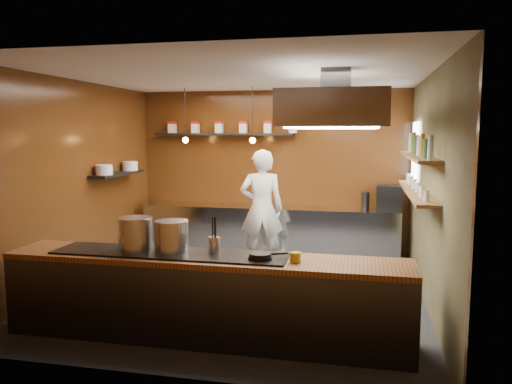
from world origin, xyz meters
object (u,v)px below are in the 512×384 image
(stockpot_large, at_px, (135,234))
(stockpot_small, at_px, (171,236))
(espresso_machine, at_px, (389,198))
(chef, at_px, (262,209))
(extractor_hood, at_px, (336,110))

(stockpot_large, height_order, stockpot_small, stockpot_large)
(espresso_machine, distance_m, chef, 2.23)
(stockpot_large, distance_m, stockpot_small, 0.43)
(chef, bearing_deg, espresso_machine, -169.61)
(espresso_machine, bearing_deg, chef, -156.45)
(extractor_hood, bearing_deg, stockpot_small, -145.26)
(extractor_hood, height_order, stockpot_small, extractor_hood)
(stockpot_large, distance_m, espresso_machine, 4.75)
(extractor_hood, distance_m, chef, 2.66)
(espresso_machine, relative_size, chef, 0.22)
(stockpot_large, xyz_separation_m, chef, (0.84, 2.94, -0.14))
(stockpot_small, bearing_deg, chef, 82.02)
(stockpot_large, bearing_deg, espresso_machine, 52.26)
(chef, bearing_deg, extractor_hood, 114.52)
(stockpot_small, height_order, chef, chef)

